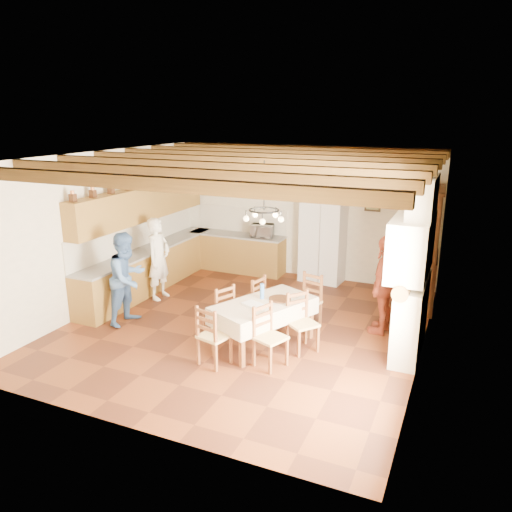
{
  "coord_description": "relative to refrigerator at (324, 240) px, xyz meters",
  "views": [
    {
      "loc": [
        3.48,
        -7.44,
        3.69
      ],
      "look_at": [
        0.1,
        0.3,
        1.25
      ],
      "focal_mm": 35.0,
      "sensor_mm": 36.0,
      "label": 1
    }
  ],
  "objects": [
    {
      "name": "floor",
      "position": [
        -0.55,
        -3.1,
        -0.95
      ],
      "size": [
        6.0,
        6.5,
        0.02
      ],
      "primitive_type": "cube",
      "color": "#4A2314",
      "rests_on": "ground"
    },
    {
      "name": "ceiling",
      "position": [
        -0.55,
        -3.1,
        2.07
      ],
      "size": [
        6.0,
        6.5,
        0.02
      ],
      "primitive_type": "cube",
      "color": "white",
      "rests_on": "ground"
    },
    {
      "name": "wall_back",
      "position": [
        -0.55,
        0.16,
        0.56
      ],
      "size": [
        6.0,
        0.02,
        3.0
      ],
      "primitive_type": "cube",
      "color": "#F5ECCB",
      "rests_on": "ground"
    },
    {
      "name": "wall_front",
      "position": [
        -0.55,
        -6.36,
        0.56
      ],
      "size": [
        6.0,
        0.02,
        3.0
      ],
      "primitive_type": "cube",
      "color": "#F5ECCB",
      "rests_on": "ground"
    },
    {
      "name": "wall_left",
      "position": [
        -3.56,
        -3.1,
        0.56
      ],
      "size": [
        0.02,
        6.5,
        3.0
      ],
      "primitive_type": "cube",
      "color": "#F5ECCB",
      "rests_on": "ground"
    },
    {
      "name": "wall_right",
      "position": [
        2.46,
        -3.1,
        0.56
      ],
      "size": [
        0.02,
        6.5,
        3.0
      ],
      "primitive_type": "cube",
      "color": "#F5ECCB",
      "rests_on": "ground"
    },
    {
      "name": "ceiling_beams",
      "position": [
        -0.55,
        -3.1,
        1.97
      ],
      "size": [
        6.0,
        6.3,
        0.16
      ],
      "primitive_type": null,
      "color": "#342310",
      "rests_on": "ground"
    },
    {
      "name": "lower_cabinets_left",
      "position": [
        -3.25,
        -2.05,
        -0.51
      ],
      "size": [
        0.6,
        4.3,
        0.86
      ],
      "primitive_type": "cube",
      "color": "brown",
      "rests_on": "ground"
    },
    {
      "name": "lower_cabinets_back",
      "position": [
        -2.1,
        -0.15,
        -0.51
      ],
      "size": [
        2.3,
        0.6,
        0.86
      ],
      "primitive_type": "cube",
      "color": "brown",
      "rests_on": "ground"
    },
    {
      "name": "countertop_left",
      "position": [
        -3.25,
        -2.05,
        -0.06
      ],
      "size": [
        0.62,
        4.3,
        0.04
      ],
      "primitive_type": "cube",
      "color": "slate",
      "rests_on": "lower_cabinets_left"
    },
    {
      "name": "countertop_back",
      "position": [
        -2.1,
        -0.15,
        -0.06
      ],
      "size": [
        2.34,
        0.62,
        0.04
      ],
      "primitive_type": "cube",
      "color": "slate",
      "rests_on": "lower_cabinets_back"
    },
    {
      "name": "backsplash_left",
      "position": [
        -3.54,
        -2.05,
        0.26
      ],
      "size": [
        0.03,
        4.3,
        0.6
      ],
      "primitive_type": "cube",
      "color": "silver",
      "rests_on": "ground"
    },
    {
      "name": "backsplash_back",
      "position": [
        -2.1,
        0.13,
        0.26
      ],
      "size": [
        2.3,
        0.03,
        0.6
      ],
      "primitive_type": "cube",
      "color": "silver",
      "rests_on": "ground"
    },
    {
      "name": "upper_cabinets",
      "position": [
        -3.38,
        -2.05,
        0.91
      ],
      "size": [
        0.35,
        4.2,
        0.7
      ],
      "primitive_type": "cube",
      "color": "brown",
      "rests_on": "ground"
    },
    {
      "name": "fireplace",
      "position": [
        2.17,
        -2.9,
        0.46
      ],
      "size": [
        0.56,
        1.6,
        2.8
      ],
      "primitive_type": null,
      "color": "beige",
      "rests_on": "ground"
    },
    {
      "name": "wall_picture",
      "position": [
        1.0,
        0.13,
        0.91
      ],
      "size": [
        0.34,
        0.03,
        0.42
      ],
      "primitive_type": "cube",
      "color": "black",
      "rests_on": "ground"
    },
    {
      "name": "refrigerator",
      "position": [
        0.0,
        0.0,
        0.0
      ],
      "size": [
        1.0,
        0.85,
        1.87
      ],
      "primitive_type": "cube",
      "rotation": [
        0.0,
        0.0,
        -0.09
      ],
      "color": "white",
      "rests_on": "floor"
    },
    {
      "name": "hutch",
      "position": [
        2.2,
        -0.79,
        0.24
      ],
      "size": [
        0.62,
        1.32,
        2.34
      ],
      "primitive_type": null,
      "rotation": [
        0.0,
        0.0,
        0.06
      ],
      "color": "#382111",
      "rests_on": "floor"
    },
    {
      "name": "dining_table",
      "position": [
        0.03,
        -3.61,
        -0.28
      ],
      "size": [
        1.49,
        1.9,
        0.74
      ],
      "rotation": [
        0.0,
        0.0,
        -0.43
      ],
      "color": "white",
      "rests_on": "floor"
    },
    {
      "name": "chandelier",
      "position": [
        0.03,
        -3.61,
        1.31
      ],
      "size": [
        0.47,
        0.47,
        0.03
      ],
      "primitive_type": "torus",
      "color": "black",
      "rests_on": "ground"
    },
    {
      "name": "chair_left_near",
      "position": [
        -0.76,
        -3.66,
        -0.46
      ],
      "size": [
        0.54,
        0.55,
        0.96
      ],
      "primitive_type": null,
      "rotation": [
        0.0,
        0.0,
        -1.99
      ],
      "color": "brown",
      "rests_on": "floor"
    },
    {
      "name": "chair_left_far",
      "position": [
        -0.45,
        -3.04,
        -0.46
      ],
      "size": [
        0.48,
        0.5,
        0.96
      ],
      "primitive_type": null,
      "rotation": [
        0.0,
        0.0,
        -1.79
      ],
      "color": "brown",
      "rests_on": "floor"
    },
    {
      "name": "chair_right_near",
      "position": [
        0.41,
        -4.24,
        -0.46
      ],
      "size": [
        0.53,
        0.54,
        0.96
      ],
      "primitive_type": null,
      "rotation": [
        0.0,
        0.0,
        1.19
      ],
      "color": "brown",
      "rests_on": "floor"
    },
    {
      "name": "chair_right_far",
      "position": [
        0.69,
        -3.56,
        -0.46
      ],
      "size": [
        0.57,
        0.58,
        0.96
      ],
      "primitive_type": null,
      "rotation": [
        0.0,
        0.0,
        0.91
      ],
      "color": "brown",
      "rests_on": "floor"
    },
    {
      "name": "chair_end_near",
      "position": [
        -0.39,
        -4.52,
        -0.46
      ],
      "size": [
        0.51,
        0.49,
        0.96
      ],
      "primitive_type": null,
      "rotation": [
        0.0,
        0.0,
        2.89
      ],
      "color": "brown",
      "rests_on": "floor"
    },
    {
      "name": "chair_end_far",
      "position": [
        0.46,
        -2.65,
        -0.46
      ],
      "size": [
        0.51,
        0.5,
        0.96
      ],
      "primitive_type": null,
      "rotation": [
        0.0,
        0.0,
        -0.27
      ],
      "color": "brown",
      "rests_on": "floor"
    },
    {
      "name": "person_man",
      "position": [
        -2.75,
        -2.47,
        -0.1
      ],
      "size": [
        0.41,
        0.62,
        1.68
      ],
      "primitive_type": "imported",
      "rotation": [
        0.0,
        0.0,
        1.56
      ],
      "color": "white",
      "rests_on": "floor"
    },
    {
      "name": "person_woman_blue",
      "position": [
        -2.55,
        -3.74,
        -0.09
      ],
      "size": [
        0.71,
        0.87,
        1.68
      ],
      "primitive_type": "imported",
      "rotation": [
        0.0,
        0.0,
        1.48
      ],
      "color": "#486FAA",
      "rests_on": "floor"
    },
    {
      "name": "person_woman_red",
      "position": [
        1.73,
        -2.31,
        -0.07
      ],
      "size": [
        0.56,
        1.06,
        1.73
      ],
      "primitive_type": "imported",
      "rotation": [
        0.0,
        0.0,
        -1.71
      ],
      "color": "#9F3E25",
      "rests_on": "floor"
    },
    {
      "name": "microwave",
      "position": [
        -1.45,
        -0.15,
        0.11
      ],
      "size": [
        0.58,
        0.45,
        0.29
      ],
      "primitive_type": "imported",
      "rotation": [
        0.0,
        0.0,
        0.21
      ],
      "color": "silver",
      "rests_on": "countertop_back"
    },
    {
      "name": "fridge_vase",
      "position": [
        0.13,
        0.0,
        1.09
      ],
      "size": [
        0.38,
        0.38,
        0.31
      ],
      "primitive_type": "imported",
      "rotation": [
        0.0,
        0.0,
        -0.34
      ],
      "color": "#382111",
      "rests_on": "refrigerator"
    }
  ]
}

